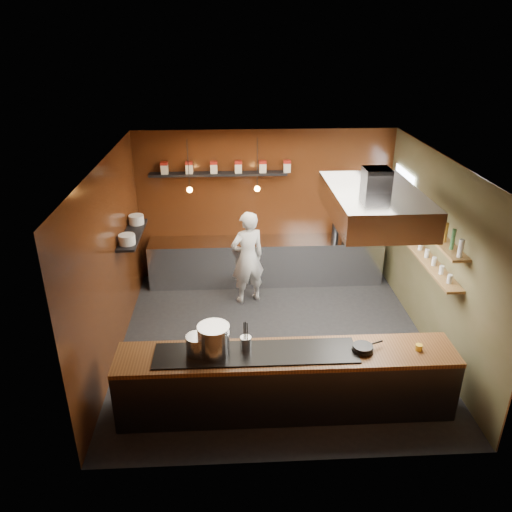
{
  "coord_description": "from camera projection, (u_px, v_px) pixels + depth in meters",
  "views": [
    {
      "loc": [
        -0.68,
        -6.86,
        4.72
      ],
      "look_at": [
        -0.29,
        0.4,
        1.38
      ],
      "focal_mm": 35.0,
      "sensor_mm": 36.0,
      "label": 1
    }
  ],
  "objects": [
    {
      "name": "stockpot_small",
      "position": [
        197.0,
        345.0,
        6.28
      ],
      "size": [
        0.33,
        0.33,
        0.27
      ],
      "primitive_type": "cylinder",
      "rotation": [
        0.0,
        0.0,
        -0.17
      ],
      "color": "#BABDC1",
      "rests_on": "pass_counter"
    },
    {
      "name": "ceiling",
      "position": [
        278.0,
        162.0,
        6.98
      ],
      "size": [
        5.0,
        5.0,
        0.0
      ],
      "primitive_type": "plane",
      "rotation": [
        3.14,
        0.0,
        0.0
      ],
      "color": "silver",
      "rests_on": "back_wall"
    },
    {
      "name": "pendant_right",
      "position": [
        257.0,
        186.0,
        8.86
      ],
      "size": [
        0.1,
        0.1,
        0.95
      ],
      "color": "black",
      "rests_on": "ceiling"
    },
    {
      "name": "plate_shelf",
      "position": [
        133.0,
        235.0,
        8.37
      ],
      "size": [
        0.3,
        1.4,
        0.04
      ],
      "primitive_type": "cube",
      "color": "black",
      "rests_on": "left_wall"
    },
    {
      "name": "stockpot_large",
      "position": [
        214.0,
        340.0,
        6.27
      ],
      "size": [
        0.51,
        0.51,
        0.4
      ],
      "primitive_type": "cylinder",
      "rotation": [
        0.0,
        0.0,
        -0.28
      ],
      "color": "silver",
      "rests_on": "pass_counter"
    },
    {
      "name": "chef",
      "position": [
        248.0,
        258.0,
        9.11
      ],
      "size": [
        0.76,
        0.63,
        1.77
      ],
      "primitive_type": "imported",
      "rotation": [
        0.0,
        0.0,
        3.52
      ],
      "color": "silver",
      "rests_on": "floor"
    },
    {
      "name": "frying_pan",
      "position": [
        363.0,
        348.0,
        6.4
      ],
      "size": [
        0.43,
        0.28,
        0.07
      ],
      "color": "black",
      "rests_on": "pass_counter"
    },
    {
      "name": "window_pane",
      "position": [
        402.0,
        197.0,
        9.1
      ],
      "size": [
        0.0,
        1.0,
        1.0
      ],
      "primitive_type": "plane",
      "rotation": [
        1.57,
        0.0,
        -1.57
      ],
      "color": "white",
      "rests_on": "right_wall"
    },
    {
      "name": "extractor_hood",
      "position": [
        374.0,
        203.0,
        6.88
      ],
      "size": [
        1.2,
        2.0,
        0.72
      ],
      "color": "#38383D",
      "rests_on": "ceiling"
    },
    {
      "name": "left_wall",
      "position": [
        111.0,
        263.0,
        7.48
      ],
      "size": [
        0.0,
        5.0,
        5.0
      ],
      "primitive_type": "plane",
      "rotation": [
        1.57,
        0.0,
        1.57
      ],
      "color": "#331609",
      "rests_on": "ground"
    },
    {
      "name": "bottle_shelf_lower",
      "position": [
        420.0,
        251.0,
        8.01
      ],
      "size": [
        0.26,
        2.8,
        0.04
      ],
      "primitive_type": "cube",
      "color": "olive",
      "rests_on": "right_wall"
    },
    {
      "name": "back_wall",
      "position": [
        265.0,
        206.0,
        9.87
      ],
      "size": [
        5.0,
        0.0,
        5.0
      ],
      "primitive_type": "plane",
      "rotation": [
        1.57,
        0.0,
        0.0
      ],
      "color": "#331609",
      "rests_on": "ground"
    },
    {
      "name": "butter_jar",
      "position": [
        419.0,
        347.0,
        6.43
      ],
      "size": [
        0.1,
        0.1,
        0.08
      ],
      "primitive_type": "cylinder",
      "rotation": [
        0.0,
        0.0,
        0.14
      ],
      "color": "yellow",
      "rests_on": "pass_counter"
    },
    {
      "name": "tin_shelf",
      "position": [
        218.0,
        174.0,
        9.41
      ],
      "size": [
        2.6,
        0.26,
        0.04
      ],
      "primitive_type": "cube",
      "color": "black",
      "rests_on": "back_wall"
    },
    {
      "name": "floor",
      "position": [
        275.0,
        341.0,
        8.23
      ],
      "size": [
        5.0,
        5.0,
        0.0
      ],
      "primitive_type": "plane",
      "color": "black",
      "rests_on": "ground"
    },
    {
      "name": "pass_counter",
      "position": [
        286.0,
        381.0,
        6.58
      ],
      "size": [
        4.4,
        0.72,
        0.94
      ],
      "color": "#38383D",
      "rests_on": "floor"
    },
    {
      "name": "wine_glasses",
      "position": [
        420.0,
        246.0,
        7.97
      ],
      "size": [
        0.07,
        2.37,
        0.13
      ],
      "color": "silver",
      "rests_on": "bottle_shelf_lower"
    },
    {
      "name": "espresso_machine",
      "position": [
        356.0,
        228.0,
        9.82
      ],
      "size": [
        0.48,
        0.46,
        0.45
      ],
      "primitive_type": "cube",
      "rotation": [
        0.0,
        0.0,
        -0.09
      ],
      "color": "black",
      "rests_on": "prep_counter"
    },
    {
      "name": "plate_stacks",
      "position": [
        132.0,
        229.0,
        8.33
      ],
      "size": [
        0.26,
        1.16,
        0.16
      ],
      "color": "silver",
      "rests_on": "plate_shelf"
    },
    {
      "name": "bottles",
      "position": [
        425.0,
        215.0,
        7.75
      ],
      "size": [
        0.06,
        2.66,
        0.24
      ],
      "color": "silver",
      "rests_on": "bottle_shelf_upper"
    },
    {
      "name": "bottle_shelf_upper",
      "position": [
        424.0,
        224.0,
        7.81
      ],
      "size": [
        0.26,
        2.8,
        0.04
      ],
      "primitive_type": "cube",
      "color": "olive",
      "rests_on": "right_wall"
    },
    {
      "name": "storage_tins",
      "position": [
        226.0,
        167.0,
        9.36
      ],
      "size": [
        2.43,
        0.13,
        0.22
      ],
      "color": "beige",
      "rests_on": "tin_shelf"
    },
    {
      "name": "utensil_crock",
      "position": [
        246.0,
        343.0,
        6.39
      ],
      "size": [
        0.16,
        0.16,
        0.19
      ],
      "primitive_type": "cylinder",
      "rotation": [
        0.0,
        0.0,
        -0.13
      ],
      "color": "silver",
      "rests_on": "pass_counter"
    },
    {
      "name": "pendant_left",
      "position": [
        189.0,
        187.0,
        8.8
      ],
      "size": [
        0.1,
        0.1,
        0.95
      ],
      "color": "black",
      "rests_on": "ceiling"
    },
    {
      "name": "prep_counter",
      "position": [
        266.0,
        261.0,
        10.01
      ],
      "size": [
        4.6,
        0.65,
        0.9
      ],
      "primitive_type": "cube",
      "color": "silver",
      "rests_on": "floor"
    },
    {
      "name": "right_wall",
      "position": [
        437.0,
        256.0,
        7.72
      ],
      "size": [
        0.0,
        5.0,
        5.0
      ],
      "primitive_type": "plane",
      "rotation": [
        1.57,
        0.0,
        -1.57
      ],
      "color": "#4C4B2B",
      "rests_on": "ground"
    }
  ]
}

